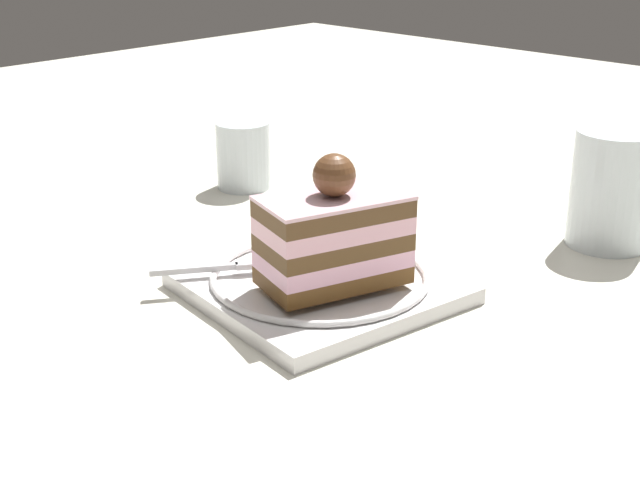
{
  "coord_description": "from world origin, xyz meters",
  "views": [
    {
      "loc": [
        0.51,
        0.46,
        0.32
      ],
      "look_at": [
        0.01,
        -0.02,
        0.05
      ],
      "focal_mm": 50.3,
      "sensor_mm": 36.0,
      "label": 1
    }
  ],
  "objects_px": {
    "whipped_cream_dollop": "(299,223)",
    "fork": "(223,267)",
    "cake_slice": "(336,236)",
    "drink_glass_far": "(244,159)",
    "dessert_plate": "(320,284)",
    "drink_glass_near": "(611,196)"
  },
  "relations": [
    {
      "from": "cake_slice",
      "to": "drink_glass_far",
      "type": "relative_size",
      "value": 1.72
    },
    {
      "from": "whipped_cream_dollop",
      "to": "drink_glass_near",
      "type": "distance_m",
      "value": 0.3
    },
    {
      "from": "dessert_plate",
      "to": "fork",
      "type": "height_order",
      "value": "fork"
    },
    {
      "from": "dessert_plate",
      "to": "cake_slice",
      "type": "height_order",
      "value": "cake_slice"
    },
    {
      "from": "drink_glass_near",
      "to": "whipped_cream_dollop",
      "type": "bearing_deg",
      "value": -36.86
    },
    {
      "from": "dessert_plate",
      "to": "fork",
      "type": "distance_m",
      "value": 0.08
    },
    {
      "from": "drink_glass_far",
      "to": "drink_glass_near",
      "type": "bearing_deg",
      "value": 107.59
    },
    {
      "from": "drink_glass_near",
      "to": "drink_glass_far",
      "type": "height_order",
      "value": "drink_glass_near"
    },
    {
      "from": "drink_glass_far",
      "to": "cake_slice",
      "type": "bearing_deg",
      "value": 61.33
    },
    {
      "from": "fork",
      "to": "drink_glass_far",
      "type": "xyz_separation_m",
      "value": [
        -0.21,
        -0.2,
        0.01
      ]
    },
    {
      "from": "cake_slice",
      "to": "whipped_cream_dollop",
      "type": "relative_size",
      "value": 3.4
    },
    {
      "from": "cake_slice",
      "to": "drink_glass_far",
      "type": "xyz_separation_m",
      "value": [
        -0.16,
        -0.29,
        -0.03
      ]
    },
    {
      "from": "cake_slice",
      "to": "fork",
      "type": "xyz_separation_m",
      "value": [
        0.05,
        -0.09,
        -0.04
      ]
    },
    {
      "from": "cake_slice",
      "to": "whipped_cream_dollop",
      "type": "distance_m",
      "value": 0.1
    },
    {
      "from": "dessert_plate",
      "to": "drink_glass_far",
      "type": "relative_size",
      "value": 2.92
    },
    {
      "from": "fork",
      "to": "drink_glass_far",
      "type": "distance_m",
      "value": 0.29
    },
    {
      "from": "dessert_plate",
      "to": "cake_slice",
      "type": "xyz_separation_m",
      "value": [
        0.01,
        0.02,
        0.05
      ]
    },
    {
      "from": "cake_slice",
      "to": "drink_glass_near",
      "type": "distance_m",
      "value": 0.3
    },
    {
      "from": "whipped_cream_dollop",
      "to": "drink_glass_far",
      "type": "bearing_deg",
      "value": -119.44
    },
    {
      "from": "whipped_cream_dollop",
      "to": "fork",
      "type": "xyz_separation_m",
      "value": [
        0.09,
        -0.0,
        -0.02
      ]
    },
    {
      "from": "cake_slice",
      "to": "fork",
      "type": "distance_m",
      "value": 0.11
    },
    {
      "from": "fork",
      "to": "drink_glass_far",
      "type": "relative_size",
      "value": 1.31
    }
  ]
}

